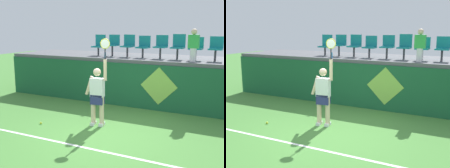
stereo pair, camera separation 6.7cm
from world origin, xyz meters
The scene contains 17 objects.
ground_plane centered at (0.00, 0.00, 0.00)m, with size 40.00×40.00×0.00m, color #478438.
court_back_wall centered at (0.00, 2.85, 0.77)m, with size 11.60×0.20×1.55m, color #195633.
spectator_platform centered at (0.00, 4.09, 1.61)m, with size 11.60×2.58×0.12m, color #56565B.
court_baseline_stripe centered at (0.00, -0.93, 0.00)m, with size 10.44×0.08×0.01m, color white.
tennis_player centered at (-0.52, 0.59, 0.93)m, with size 0.75×0.31×2.48m.
tennis_ball centered at (-2.04, -0.07, 0.03)m, with size 0.07×0.07×0.07m, color #D1E533.
water_bottle centered at (-1.49, 2.90, 1.77)m, with size 0.07×0.07×0.21m, color #338CE5.
stadium_chair_0 centered at (-2.19, 3.73, 2.10)m, with size 0.44×0.42×0.81m.
stadium_chair_1 centered at (-1.57, 3.72, 2.14)m, with size 0.44×0.42×0.82m.
stadium_chair_2 centered at (-0.94, 3.72, 2.13)m, with size 0.44×0.42×0.83m.
stadium_chair_3 centered at (-0.33, 3.72, 2.11)m, with size 0.44×0.42×0.80m.
stadium_chair_4 centered at (0.33, 3.72, 2.14)m, with size 0.44×0.42×0.83m.
stadium_chair_5 centered at (0.95, 3.73, 2.15)m, with size 0.44×0.42×0.87m.
stadium_chair_6 centered at (1.56, 3.72, 2.11)m, with size 0.44×0.42×0.78m.
stadium_chair_7 centered at (2.19, 3.72, 2.12)m, with size 0.44×0.42×0.81m.
spectator_0 centered at (1.56, 3.25, 2.22)m, with size 0.34×0.20×1.06m.
wall_signage_mount centered at (0.59, 2.75, 0.00)m, with size 1.27×0.01×1.49m.
Camera 1 is at (3.40, -6.34, 2.79)m, focal length 46.46 mm.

